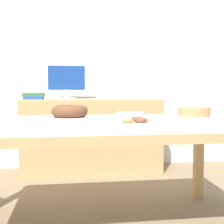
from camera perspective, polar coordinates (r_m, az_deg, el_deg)
ground_plane at (r=2.37m, az=-1.20°, el=-19.50°), size 12.00×12.00×0.00m
wall_back at (r=3.81m, az=-4.10°, el=9.74°), size 8.00×0.10×2.60m
dining_table at (r=2.18m, az=-1.23°, el=-3.70°), size 1.84×0.90×0.74m
sideboard at (r=3.54m, az=-3.70°, el=-4.30°), size 1.55×0.44×0.83m
computer_monitor at (r=3.48m, az=-8.31°, el=5.46°), size 0.42×0.20×0.38m
book_stack at (r=3.51m, az=-14.14°, el=2.84°), size 0.23×0.16×0.07m
cake_chocolate_round at (r=2.43m, az=14.76°, el=-0.06°), size 0.29×0.29×0.08m
cake_golden_bundt at (r=2.31m, az=-7.74°, el=-0.01°), size 0.30×0.30×0.10m
pastry_platter at (r=2.00m, az=3.54°, el=-1.69°), size 0.37×0.37×0.04m
plate_stack at (r=2.33m, az=3.29°, el=-0.58°), size 0.21×0.21×0.04m
tealight_right_edge at (r=2.48m, az=-17.09°, el=-0.69°), size 0.04×0.04×0.04m
tealight_centre at (r=1.85m, az=-4.74°, el=-2.34°), size 0.04×0.04×0.04m
tealight_near_front at (r=2.32m, az=-1.43°, el=-0.86°), size 0.04×0.04×0.04m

